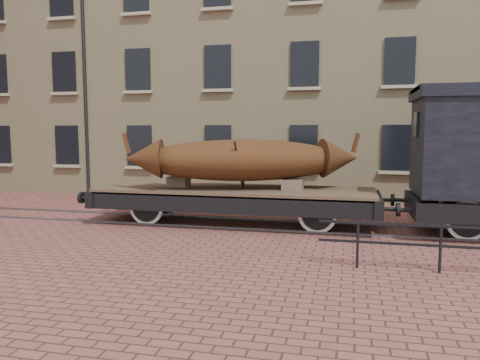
# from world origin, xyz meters

# --- Properties ---
(ground) EXTENTS (90.00, 90.00, 0.00)m
(ground) POSITION_xyz_m (0.00, 0.00, 0.00)
(ground) COLOR brown
(warehouse_cream) EXTENTS (40.00, 10.19, 14.00)m
(warehouse_cream) POSITION_xyz_m (3.00, 9.99, 7.00)
(warehouse_cream) COLOR beige
(warehouse_cream) RESTS_ON ground
(rail_track) EXTENTS (30.00, 1.52, 0.06)m
(rail_track) POSITION_xyz_m (0.00, 0.00, 0.03)
(rail_track) COLOR #59595E
(rail_track) RESTS_ON ground
(flatcar_wagon) EXTENTS (9.38, 2.54, 1.42)m
(flatcar_wagon) POSITION_xyz_m (-0.58, -0.00, 0.88)
(flatcar_wagon) COLOR brown
(flatcar_wagon) RESTS_ON ground
(iron_boat) EXTENTS (6.99, 3.62, 1.67)m
(iron_boat) POSITION_xyz_m (-0.32, -0.00, 1.96)
(iron_boat) COLOR #4B260B
(iron_boat) RESTS_ON flatcar_wagon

